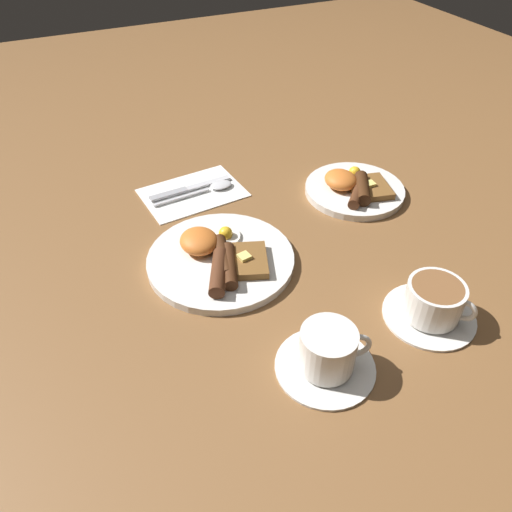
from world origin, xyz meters
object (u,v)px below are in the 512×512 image
breakfast_plate_near (220,258)px  knife (186,189)px  teacup_near (328,354)px  teacup_far (433,304)px  spoon (213,187)px  breakfast_plate_far (354,188)px

breakfast_plate_near → knife: breakfast_plate_near is taller
teacup_near → breakfast_plate_near: bearing=-169.0°
teacup_far → spoon: (-0.50, -0.18, -0.02)m
breakfast_plate_far → knife: (-0.16, -0.33, -0.01)m
spoon → teacup_near: bearing=-97.1°
knife → teacup_far: bearing=-69.1°
breakfast_plate_far → spoon: bearing=-117.2°
breakfast_plate_near → knife: size_ratio=1.43×
teacup_far → spoon: bearing=-159.7°
teacup_far → spoon: teacup_far is taller
breakfast_plate_far → spoon: 0.31m
knife → breakfast_plate_far: bearing=-29.9°
teacup_far → breakfast_plate_near: bearing=-135.5°
breakfast_plate_far → teacup_far: teacup_far is taller
teacup_far → knife: 0.57m
breakfast_plate_near → spoon: 0.24m
teacup_near → teacup_far: teacup_near is taller
teacup_far → knife: teacup_far is taller
breakfast_plate_near → breakfast_plate_far: bearing=104.8°
teacup_near → spoon: 0.51m
teacup_near → knife: teacup_near is taller
spoon → teacup_far: bearing=-74.4°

